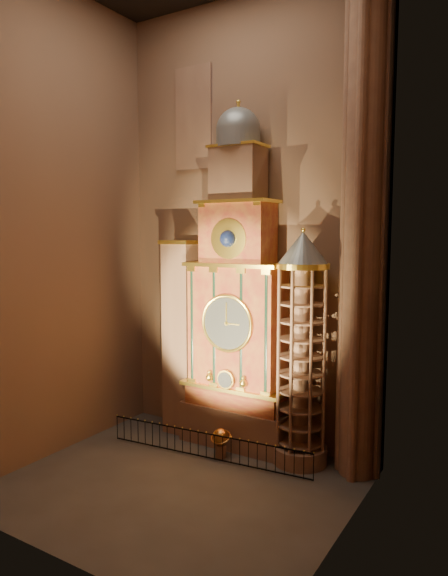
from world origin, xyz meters
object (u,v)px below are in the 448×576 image
Objects in this scene: stair_turret at (301,350)px; portrait_tower at (182,336)px; celestial_globe at (221,440)px; iron_railing at (206,446)px; astronomical_clock at (237,313)px.

portrait_tower is at bearing 177.67° from stair_turret.
iron_railing is (-0.46, -0.54, -0.17)m from celestial_globe.
stair_turret is at bearing -4.30° from astronomical_clock.
astronomical_clock is 6.10m from celestial_globe.
astronomical_clock is at bearing -0.29° from portrait_tower.
stair_turret reaches higher than iron_railing.
portrait_tower is 5.89m from iron_railing.
astronomical_clock is at bearing 81.27° from iron_railing.
iron_railing is (-3.85, -2.02, -4.61)m from stair_turret.
celestial_globe is (0.11, -1.74, -5.84)m from astronomical_clock.
iron_railing is at bearing -130.30° from celestial_globe.
celestial_globe is at bearing -156.49° from stair_turret.
iron_railing is at bearing -37.01° from portrait_tower.
portrait_tower is 0.94× the size of stair_turret.
celestial_globe is at bearing -86.36° from astronomical_clock.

